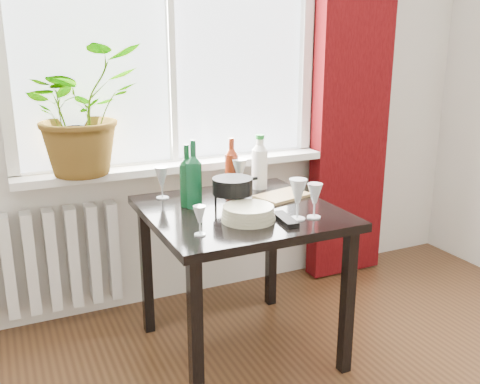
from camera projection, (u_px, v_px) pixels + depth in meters
name	position (u px, v px, depth m)	size (l,w,h in m)	color
window	(169.00, 18.00, 2.78)	(1.72, 0.08, 1.62)	white
windowsill	(178.00, 166.00, 2.94)	(1.72, 0.20, 0.04)	white
curtain	(353.00, 73.00, 3.23)	(0.50, 0.12, 2.56)	#3A0507
radiator	(42.00, 262.00, 2.78)	(0.80, 0.10, 0.55)	silver
table	(240.00, 227.00, 2.50)	(0.85, 0.85, 0.74)	black
potted_plant	(81.00, 110.00, 2.60)	(0.57, 0.50, 0.64)	#23761F
wine_bottle_left	(187.00, 175.00, 2.48)	(0.07, 0.07, 0.30)	#0B3D1D
wine_bottle_right	(194.00, 174.00, 2.45)	(0.07, 0.07, 0.32)	#0D4424
bottle_amber	(232.00, 164.00, 2.72)	(0.07, 0.07, 0.28)	maroon
cleaning_bottle	(260.00, 161.00, 2.77)	(0.08, 0.08, 0.29)	white
wineglass_front_right	(298.00, 199.00, 2.30)	(0.08, 0.08, 0.19)	silver
wineglass_far_right	(315.00, 200.00, 2.33)	(0.07, 0.07, 0.16)	silver
wineglass_back_center	(239.00, 176.00, 2.71)	(0.08, 0.08, 0.18)	silver
wineglass_back_left	(162.00, 182.00, 2.61)	(0.07, 0.07, 0.16)	#AFB3BC
wineglass_front_left	(200.00, 220.00, 2.12)	(0.05, 0.05, 0.12)	silver
plate_stack	(248.00, 213.00, 2.30)	(0.24, 0.24, 0.06)	beige
fondue_pot	(233.00, 193.00, 2.46)	(0.21, 0.19, 0.15)	black
tv_remote	(285.00, 219.00, 2.30)	(0.06, 0.19, 0.02)	black
cutting_board	(283.00, 196.00, 2.65)	(0.26, 0.17, 0.01)	#A5804A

